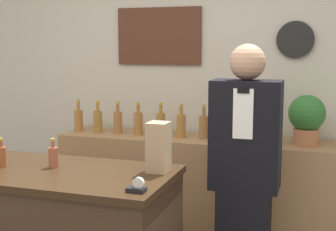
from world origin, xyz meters
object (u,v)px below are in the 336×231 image
object	(u,v)px
paper_bag	(159,147)
potted_plant	(307,117)
shopkeeper	(245,179)
tape_dispenser	(137,187)

from	to	relation	value
paper_bag	potted_plant	bearing A→B (deg)	53.67
shopkeeper	potted_plant	bearing A→B (deg)	59.41
shopkeeper	potted_plant	world-z (taller)	shopkeeper
potted_plant	tape_dispenser	bearing A→B (deg)	-117.43
potted_plant	paper_bag	distance (m)	1.27
paper_bag	shopkeeper	bearing A→B (deg)	47.34
shopkeeper	paper_bag	size ratio (longest dim) A/B	5.99
paper_bag	tape_dispenser	bearing A→B (deg)	-86.37
potted_plant	paper_bag	xyz separation A→B (m)	(-0.75, -1.02, -0.05)
tape_dispenser	paper_bag	bearing A→B (deg)	93.63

